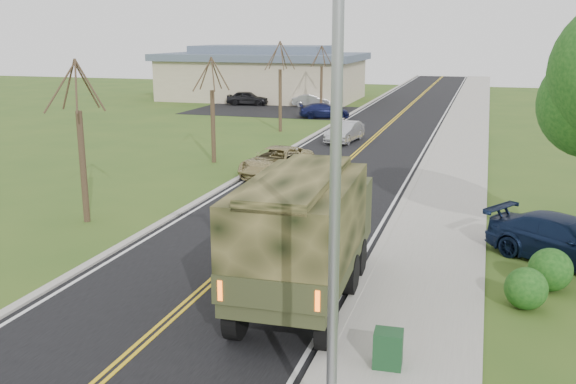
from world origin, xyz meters
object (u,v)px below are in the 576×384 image
at_px(utility_box_near, 388,349).
at_px(sedan_silver, 345,132).
at_px(pickup_navy, 567,241).
at_px(military_truck, 305,228).
at_px(suv_champagne, 276,162).

bearing_deg(utility_box_near, sedan_silver, 100.83).
relative_size(sedan_silver, pickup_navy, 0.83).
xyz_separation_m(military_truck, sedan_silver, (-4.46, 25.56, -1.38)).
xyz_separation_m(suv_champagne, utility_box_near, (8.22, -17.53, -0.20)).
relative_size(suv_champagne, utility_box_near, 6.33).
distance_m(military_truck, pickup_navy, 8.78).
bearing_deg(sedan_silver, utility_box_near, -68.88).
height_order(suv_champagne, pickup_navy, pickup_navy).
height_order(sedan_silver, utility_box_near, sedan_silver).
bearing_deg(suv_champagne, utility_box_near, -57.43).
height_order(sedan_silver, pickup_navy, pickup_navy).
bearing_deg(utility_box_near, suv_champagne, 111.93).
relative_size(military_truck, sedan_silver, 1.78).
relative_size(military_truck, suv_champagne, 1.44).
bearing_deg(military_truck, utility_box_near, -50.28).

